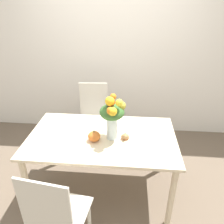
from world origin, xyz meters
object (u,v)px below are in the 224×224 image
at_px(flower_vase, 112,114).
at_px(dining_chair_far_side, 57,217).
at_px(turkey_figurine, 125,136).
at_px(pumpkin, 94,136).
at_px(dining_chair_near_window, 93,118).

relative_size(flower_vase, dining_chair_far_side, 0.47).
distance_m(flower_vase, turkey_figurine, 0.28).
height_order(flower_vase, turkey_figurine, flower_vase).
distance_m(pumpkin, turkey_figurine, 0.32).
bearing_deg(turkey_figurine, pumpkin, -168.77).
distance_m(turkey_figurine, dining_chair_far_side, 0.97).
distance_m(pumpkin, dining_chair_near_window, 0.98).
bearing_deg(dining_chair_near_window, pumpkin, -82.88).
bearing_deg(dining_chair_near_window, flower_vase, -71.18).
height_order(flower_vase, dining_chair_near_window, flower_vase).
relative_size(flower_vase, turkey_figurine, 4.34).
bearing_deg(dining_chair_far_side, dining_chair_near_window, -82.57).
xyz_separation_m(pumpkin, dining_chair_near_window, (-0.17, 0.92, -0.31)).
bearing_deg(pumpkin, dining_chair_far_side, -105.35).
xyz_separation_m(turkey_figurine, dining_chair_near_window, (-0.48, 0.86, -0.29)).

